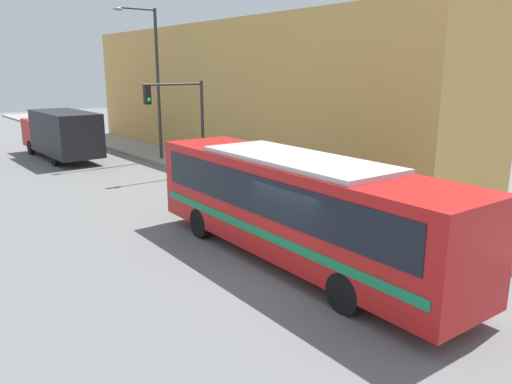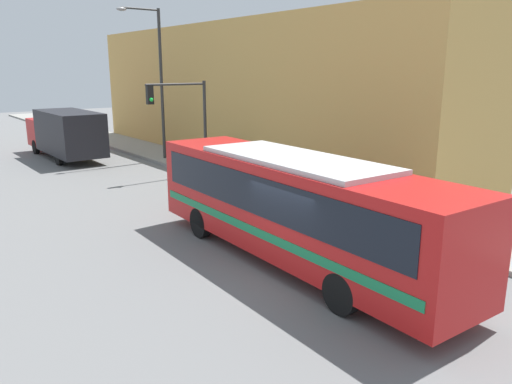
{
  "view_description": "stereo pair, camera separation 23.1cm",
  "coord_description": "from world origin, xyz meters",
  "px_view_note": "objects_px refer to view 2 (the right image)",
  "views": [
    {
      "loc": [
        -8.48,
        -8.87,
        5.36
      ],
      "look_at": [
        1.64,
        3.92,
        1.31
      ],
      "focal_mm": 35.0,
      "sensor_mm": 36.0,
      "label": 1
    },
    {
      "loc": [
        -8.29,
        -9.01,
        5.36
      ],
      "look_at": [
        1.64,
        3.92,
        1.31
      ],
      "focal_mm": 35.0,
      "sensor_mm": 36.0,
      "label": 2
    }
  ],
  "objects_px": {
    "city_bus": "(293,202)",
    "traffic_light_pole": "(184,110)",
    "parking_meter": "(261,170)",
    "pedestrian_near_corner": "(224,152)",
    "fire_hydrant": "(364,209)",
    "delivery_truck": "(65,132)",
    "street_lamp": "(157,73)"
  },
  "relations": [
    {
      "from": "city_bus",
      "to": "street_lamp",
      "type": "relative_size",
      "value": 1.31
    },
    {
      "from": "parking_meter",
      "to": "pedestrian_near_corner",
      "type": "distance_m",
      "value": 5.11
    },
    {
      "from": "delivery_truck",
      "to": "pedestrian_near_corner",
      "type": "bearing_deg",
      "value": -58.3
    },
    {
      "from": "street_lamp",
      "to": "pedestrian_near_corner",
      "type": "distance_m",
      "value": 6.39
    },
    {
      "from": "delivery_truck",
      "to": "pedestrian_near_corner",
      "type": "distance_m",
      "value": 10.56
    },
    {
      "from": "pedestrian_near_corner",
      "to": "street_lamp",
      "type": "bearing_deg",
      "value": 106.47
    },
    {
      "from": "pedestrian_near_corner",
      "to": "fire_hydrant",
      "type": "bearing_deg",
      "value": -97.09
    },
    {
      "from": "traffic_light_pole",
      "to": "delivery_truck",
      "type": "bearing_deg",
      "value": 109.02
    },
    {
      "from": "fire_hydrant",
      "to": "street_lamp",
      "type": "distance_m",
      "value": 16.25
    },
    {
      "from": "pedestrian_near_corner",
      "to": "city_bus",
      "type": "bearing_deg",
      "value": -115.68
    },
    {
      "from": "city_bus",
      "to": "fire_hydrant",
      "type": "height_order",
      "value": "city_bus"
    },
    {
      "from": "fire_hydrant",
      "to": "pedestrian_near_corner",
      "type": "xyz_separation_m",
      "value": [
        1.35,
        10.88,
        0.49
      ]
    },
    {
      "from": "city_bus",
      "to": "fire_hydrant",
      "type": "xyz_separation_m",
      "value": [
        4.46,
        1.2,
        -1.24
      ]
    },
    {
      "from": "city_bus",
      "to": "delivery_truck",
      "type": "relative_size",
      "value": 1.33
    },
    {
      "from": "city_bus",
      "to": "traffic_light_pole",
      "type": "distance_m",
      "value": 12.55
    },
    {
      "from": "delivery_truck",
      "to": "fire_hydrant",
      "type": "relative_size",
      "value": 11.29
    },
    {
      "from": "parking_meter",
      "to": "pedestrian_near_corner",
      "type": "xyz_separation_m",
      "value": [
        1.35,
        4.93,
        0.05
      ]
    },
    {
      "from": "street_lamp",
      "to": "pedestrian_near_corner",
      "type": "relative_size",
      "value": 5.04
    },
    {
      "from": "delivery_truck",
      "to": "street_lamp",
      "type": "xyz_separation_m",
      "value": [
        4.15,
        -4.26,
        3.5
      ]
    },
    {
      "from": "parking_meter",
      "to": "city_bus",
      "type": "bearing_deg",
      "value": -121.91
    },
    {
      "from": "fire_hydrant",
      "to": "delivery_truck",
      "type": "bearing_deg",
      "value": 101.91
    },
    {
      "from": "fire_hydrant",
      "to": "parking_meter",
      "type": "relative_size",
      "value": 0.63
    },
    {
      "from": "fire_hydrant",
      "to": "pedestrian_near_corner",
      "type": "height_order",
      "value": "pedestrian_near_corner"
    },
    {
      "from": "city_bus",
      "to": "parking_meter",
      "type": "relative_size",
      "value": 9.4
    },
    {
      "from": "delivery_truck",
      "to": "traffic_light_pole",
      "type": "bearing_deg",
      "value": -70.98
    },
    {
      "from": "parking_meter",
      "to": "street_lamp",
      "type": "bearing_deg",
      "value": 90.24
    },
    {
      "from": "parking_meter",
      "to": "street_lamp",
      "type": "distance_m",
      "value": 10.48
    },
    {
      "from": "city_bus",
      "to": "parking_meter",
      "type": "height_order",
      "value": "city_bus"
    },
    {
      "from": "fire_hydrant",
      "to": "pedestrian_near_corner",
      "type": "relative_size",
      "value": 0.44
    },
    {
      "from": "delivery_truck",
      "to": "pedestrian_near_corner",
      "type": "height_order",
      "value": "delivery_truck"
    },
    {
      "from": "parking_meter",
      "to": "pedestrian_near_corner",
      "type": "height_order",
      "value": "pedestrian_near_corner"
    },
    {
      "from": "traffic_light_pole",
      "to": "parking_meter",
      "type": "xyz_separation_m",
      "value": [
        1.06,
        -4.81,
        -2.4
      ]
    }
  ]
}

